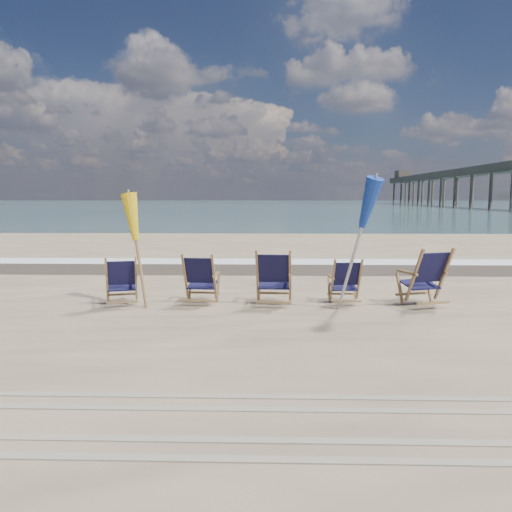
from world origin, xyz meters
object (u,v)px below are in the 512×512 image
Objects in this scene: beach_chair_3 at (359,281)px; umbrella_blue at (356,204)px; beach_chair_4 at (444,277)px; beach_chair_0 at (136,280)px; beach_chair_1 at (214,279)px; beach_chair_2 at (290,278)px; fishing_pier at (508,180)px; umbrella_yellow at (137,222)px.

umbrella_blue is at bearing 67.88° from beach_chair_3.
beach_chair_4 reaches higher than beach_chair_3.
beach_chair_4 is 2.22m from umbrella_blue.
beach_chair_0 is 1.05× the size of beach_chair_3.
umbrella_blue reaches higher than beach_chair_0.
beach_chair_3 is at bearing -173.23° from beach_chair_1.
beach_chair_2 is 81.29m from fishing_pier.
beach_chair_1 is at bearing 165.87° from beach_chair_0.
beach_chair_0 is 5.62m from beach_chair_4.
beach_chair_3 is 80.52m from fishing_pier.
beach_chair_0 is at bearing -17.87° from beach_chair_4.
beach_chair_0 is 0.83× the size of beach_chair_4.
beach_chair_3 is 1.52m from beach_chair_4.
beach_chair_2 is at bearing 5.52° from beach_chair_3.
umbrella_yellow is 3.86m from umbrella_blue.
umbrella_yellow is at bearing -16.71° from beach_chair_4.
fishing_pier reaches higher than beach_chair_3.
beach_chair_3 is 1.58m from umbrella_blue.
beach_chair_3 is at bearing 71.97° from umbrella_blue.
umbrella_blue reaches higher than beach_chair_4.
beach_chair_4 reaches higher than beach_chair_2.
fishing_pier reaches higher than beach_chair_0.
umbrella_blue is (-1.71, -0.52, 1.32)m from beach_chair_4.
beach_chair_1 is 81.84m from fishing_pier.
beach_chair_1 is at bearing -1.20° from beach_chair_2.
beach_chair_0 is 4.18m from umbrella_blue.
beach_chair_1 is 4.19m from beach_chair_4.
fishing_pier is at bearing -134.88° from beach_chair_0.
beach_chair_0 is 2.83m from beach_chair_2.
beach_chair_2 is (2.83, -0.07, 0.07)m from beach_chair_0.
beach_chair_3 is at bearing -166.95° from beach_chair_2.
fishing_pier reaches higher than beach_chair_4.
beach_chair_3 is 0.01× the size of fishing_pier.
umbrella_blue is (-0.21, -0.64, 1.43)m from beach_chair_3.
umbrella_yellow reaches higher than beach_chair_1.
umbrella_yellow is 82.58m from fishing_pier.
beach_chair_1 is 1.40m from beach_chair_2.
umbrella_yellow reaches higher than beach_chair_2.
beach_chair_3 is at bearing -22.59° from beach_chair_4.
umbrella_yellow is 0.85× the size of umbrella_blue.
beach_chair_4 is at bearing -175.63° from beach_chair_1.
beach_chair_3 is 0.43× the size of umbrella_yellow.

